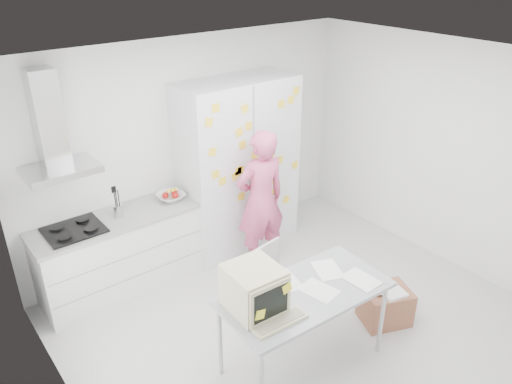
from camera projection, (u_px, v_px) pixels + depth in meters
floor at (298, 321)px, 5.32m from camera, size 4.50×4.00×0.02m
walls at (257, 183)px, 5.22m from camera, size 4.52×4.01×2.70m
ceiling at (311, 65)px, 4.11m from camera, size 4.50×4.00×0.02m
counter_run at (120, 252)px, 5.64m from camera, size 1.84×0.63×1.28m
range_hood at (52, 133)px, 4.82m from camera, size 0.70×0.48×1.01m
tall_cabinet at (238, 166)px, 6.25m from camera, size 1.50×0.68×2.20m
person at (261, 201)px, 5.89m from camera, size 0.69×0.50×1.75m
desk at (274, 293)px, 4.25m from camera, size 1.58×0.85×1.23m
chair at (274, 279)px, 5.14m from camera, size 0.45×0.45×0.88m
cardboard_box at (385, 305)px, 5.23m from camera, size 0.59×0.54×0.42m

